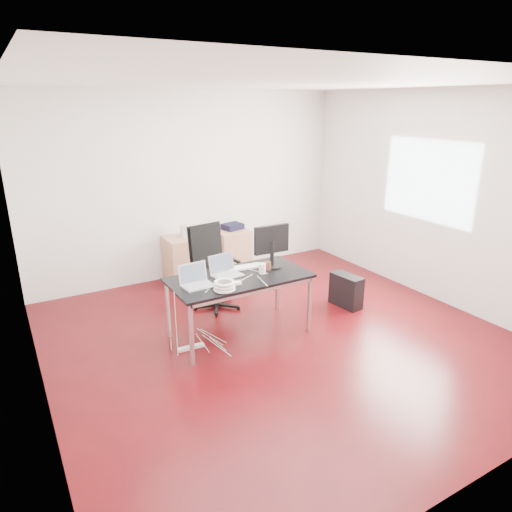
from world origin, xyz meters
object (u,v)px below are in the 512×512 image
desk (239,281)px  pc_tower (346,291)px  office_chair (212,263)px  filing_cabinet_right (232,251)px  filing_cabinet_left (183,260)px

desk → pc_tower: size_ratio=3.56×
office_chair → filing_cabinet_right: (0.80, 1.01, -0.26)m
pc_tower → office_chair: bearing=141.9°
office_chair → filing_cabinet_right: bearing=43.6°
filing_cabinet_right → desk: bearing=-114.7°
desk → pc_tower: 1.67m
filing_cabinet_left → pc_tower: filing_cabinet_left is taller
office_chair → filing_cabinet_left: 1.05m
pc_tower → desk: bearing=171.9°
filing_cabinet_left → filing_cabinet_right: size_ratio=1.00×
office_chair → pc_tower: 1.83m
filing_cabinet_left → filing_cabinet_right: 0.82m
desk → office_chair: 0.90m
desk → filing_cabinet_right: bearing=65.3°
desk → office_chair: office_chair is taller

